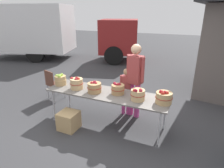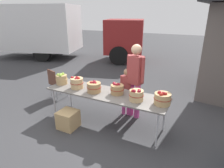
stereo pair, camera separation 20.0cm
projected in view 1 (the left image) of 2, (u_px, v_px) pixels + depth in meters
The scene contains 13 objects.
ground_plane at pixel (107, 123), 4.39m from camera, with size 40.00×40.00×0.00m, color #38383A.
market_table at pixel (106, 94), 4.14m from camera, with size 2.70×0.76×0.75m.
apple_basket_green_0 at pixel (60, 80), 4.54m from camera, with size 0.28×0.28×0.28m.
apple_basket_red_0 at pixel (77, 83), 4.31m from camera, with size 0.30×0.30×0.28m.
apple_basket_red_1 at pixel (94, 87), 4.12m from camera, with size 0.32×0.32×0.26m.
apple_basket_red_2 at pixel (118, 89), 4.05m from camera, with size 0.29×0.29×0.24m.
apple_basket_red_3 at pixel (138, 95), 3.75m from camera, with size 0.29×0.29×0.27m.
apple_basket_red_4 at pixel (164, 97), 3.63m from camera, with size 0.33×0.33×0.27m.
vendor_adult at pixel (135, 76), 4.36m from camera, with size 0.45×0.31×1.74m.
child_customer at pixel (126, 88), 4.55m from camera, with size 0.30×0.20×1.17m.
box_truck at pixel (51, 30), 10.00m from camera, with size 7.99×4.32×2.75m.
folding_chair at pixel (53, 82), 5.45m from camera, with size 0.50×0.50×0.86m.
produce_crate at pixel (69, 121), 4.12m from camera, with size 0.39×0.39×0.39m, color tan.
Camera 1 is at (1.66, -3.42, 2.38)m, focal length 30.68 mm.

